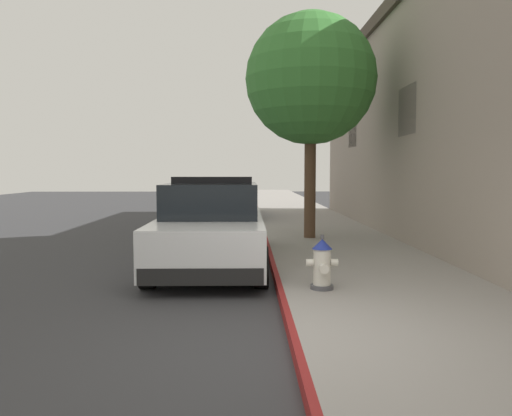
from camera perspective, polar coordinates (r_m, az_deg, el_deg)
The scene contains 7 objects.
ground_plane at distance 15.72m, azimuth -15.59°, elevation -2.96°, with size 29.07×60.00×0.20m, color #353538.
sidewalk_pavement at distance 15.34m, azimuth 6.66°, elevation -2.35°, with size 3.08×60.00×0.15m, color gray.
curb_painted_edge at distance 15.21m, azimuth 0.75°, elevation -2.38°, with size 0.08×60.00×0.15m, color maroon.
police_cruiser at distance 9.65m, azimuth -4.86°, elevation -2.14°, with size 1.94×4.84×1.68m.
parked_car_silver_ahead at distance 19.00m, azimuth -3.05°, elevation 0.92°, with size 1.94×4.84×1.56m.
fire_hydrant at distance 7.28m, azimuth 7.26°, elevation -6.12°, with size 0.44×0.40×0.76m.
street_tree at distance 12.97m, azimuth 6.02°, elevation 13.82°, with size 3.15×3.15×5.43m.
Camera 1 is at (-0.51, -5.10, 1.79)m, focal length 36.48 mm.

